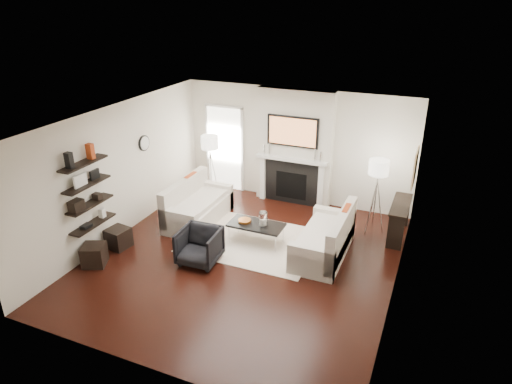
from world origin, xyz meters
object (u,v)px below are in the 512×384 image
at_px(coffee_table, 256,225).
at_px(lamp_left_shade, 210,142).
at_px(loveseat_right_base, 323,245).
at_px(lamp_right_shade, 379,167).
at_px(ottoman_near, 118,238).
at_px(loveseat_left_base, 199,212).
at_px(armchair, 199,245).

relative_size(coffee_table, lamp_left_shade, 2.75).
relative_size(loveseat_right_base, lamp_right_shade, 4.50).
relative_size(coffee_table, ottoman_near, 2.75).
bearing_deg(ottoman_near, loveseat_left_base, 60.71).
distance_m(loveseat_left_base, armchair, 1.70).
relative_size(loveseat_left_base, lamp_left_shade, 4.50).
distance_m(armchair, ottoman_near, 1.77).
xyz_separation_m(lamp_right_shade, ottoman_near, (-4.52, -2.62, -1.25)).
xyz_separation_m(armchair, lamp_left_shade, (-1.13, 2.60, 1.08)).
xyz_separation_m(armchair, lamp_right_shade, (2.77, 2.47, 1.08)).
relative_size(loveseat_left_base, lamp_right_shade, 4.50).
distance_m(loveseat_right_base, lamp_right_shade, 1.94).
xyz_separation_m(loveseat_right_base, lamp_left_shade, (-3.18, 1.45, 1.24)).
bearing_deg(armchair, loveseat_right_base, 26.02).
distance_m(loveseat_left_base, loveseat_right_base, 2.92).
distance_m(loveseat_left_base, coffee_table, 1.60).
height_order(loveseat_right_base, armchair, armchair).
bearing_deg(armchair, lamp_left_shade, 110.21).
xyz_separation_m(coffee_table, lamp_left_shade, (-1.82, 1.53, 1.05)).
distance_m(coffee_table, lamp_right_shade, 2.71).
xyz_separation_m(loveseat_right_base, coffee_table, (-1.36, -0.08, 0.19)).
bearing_deg(loveseat_left_base, loveseat_right_base, -6.09).
xyz_separation_m(loveseat_right_base, ottoman_near, (-3.80, -1.30, -0.01)).
relative_size(lamp_left_shade, ottoman_near, 1.00).
xyz_separation_m(loveseat_left_base, armchair, (0.85, -1.46, 0.16)).
height_order(loveseat_right_base, ottoman_near, loveseat_right_base).
bearing_deg(lamp_right_shade, armchair, -138.25).
bearing_deg(coffee_table, loveseat_left_base, 165.89).
xyz_separation_m(coffee_table, lamp_right_shade, (2.08, 1.39, 1.05)).
distance_m(lamp_left_shade, lamp_right_shade, 3.90).
bearing_deg(loveseat_right_base, ottoman_near, -161.14).
xyz_separation_m(loveseat_left_base, coffee_table, (1.54, -0.39, 0.19)).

